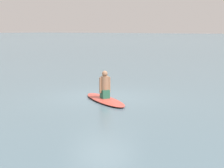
% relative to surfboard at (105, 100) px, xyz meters
% --- Properties ---
extents(ground_plane, '(400.00, 400.00, 0.00)m').
position_rel_surfboard_xyz_m(ground_plane, '(-0.57, 0.65, -0.06)').
color(ground_plane, slate).
extents(surfboard, '(3.05, 2.32, 0.12)m').
position_rel_surfboard_xyz_m(surfboard, '(0.00, 0.00, 0.00)').
color(surfboard, '#D84C3F').
rests_on(surfboard, ground).
extents(person_paddler, '(0.44, 0.42, 1.03)m').
position_rel_surfboard_xyz_m(person_paddler, '(0.00, -0.00, 0.53)').
color(person_paddler, '#26664C').
rests_on(person_paddler, surfboard).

